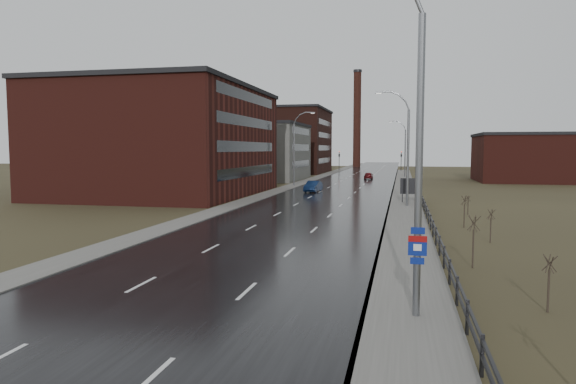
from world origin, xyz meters
The scene contains 25 objects.
ground centered at (0.00, 0.00, 0.00)m, with size 320.00×320.00×0.00m, color #2D2819.
road centered at (0.00, 60.00, 0.03)m, with size 14.00×300.00×0.06m, color black.
sidewalk_right centered at (8.60, 35.00, 0.09)m, with size 3.20×180.00×0.18m, color #595651.
curb_right centered at (7.08, 35.00, 0.09)m, with size 0.16×180.00×0.18m, color slate.
sidewalk_left centered at (-8.20, 60.00, 0.06)m, with size 2.40×260.00×0.12m, color #595651.
warehouse_near centered at (-20.99, 45.00, 6.76)m, with size 22.44×28.56×13.50m.
warehouse_mid centered at (-17.99, 78.00, 5.26)m, with size 16.32×20.40×10.50m.
warehouse_far centered at (-22.99, 108.00, 7.76)m, with size 26.52×24.48×15.50m.
building_right centered at (30.30, 82.00, 4.26)m, with size 18.36×16.32×8.50m.
smokestack centered at (-6.00, 150.00, 15.50)m, with size 2.70×2.70×30.70m.
streetlight_main centered at (8.47, 2.00, 6.06)m, with size 3.91×0.29×12.11m.
streetlight_right_mid centered at (8.50, 36.00, 5.84)m, with size 3.36×0.28×11.35m.
streetlight_left centered at (-7.70, 62.00, 5.84)m, with size 3.36×0.28×11.35m.
streetlight_right_far centered at (8.50, 90.00, 5.84)m, with size 3.36×0.28×11.35m.
guardrail centered at (10.30, 18.31, 0.71)m, with size 0.10×53.05×1.10m.
shrub_b centered at (13.33, 3.92, 1.08)m, with size 0.49×0.51×2.04m.
shrub_c centered at (11.65, 10.39, 1.36)m, with size 0.60×0.64×2.55m.
shrub_d centered at (13.59, 17.61, 1.10)m, with size 0.50×0.52×2.08m.
shrub_e centered at (12.73, 23.60, 1.24)m, with size 0.56×0.59×2.34m.
shrub_f centered at (13.93, 31.53, 0.89)m, with size 0.41×0.43×1.68m.
billboard centered at (9.10, 39.41, 1.79)m, with size 2.00×0.17×2.70m.
traffic_light_left centered at (-8.00, 120.00, 4.60)m, with size 0.58×2.73×5.30m.
traffic_light_right centered at (8.00, 120.00, 4.60)m, with size 0.58×2.73×5.30m.
car_near centered at (-3.16, 51.47, 0.73)m, with size 1.55×4.45×1.47m, color #0C1C3F.
car_far centered at (2.10, 82.36, 0.67)m, with size 1.58×3.93×1.34m, color #4F0D10.
Camera 1 is at (8.26, -15.20, 5.70)m, focal length 32.00 mm.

